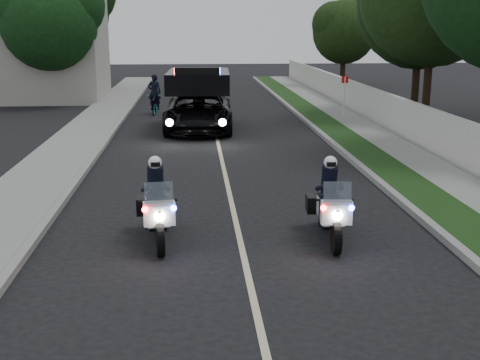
# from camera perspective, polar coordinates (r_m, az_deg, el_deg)

# --- Properties ---
(ground) EXTENTS (120.00, 120.00, 0.00)m
(ground) POSITION_cam_1_polar(r_m,az_deg,el_deg) (11.95, 0.28, -6.71)
(ground) COLOR black
(ground) RESTS_ON ground
(curb_right) EXTENTS (0.20, 60.00, 0.15)m
(curb_right) POSITION_cam_1_polar(r_m,az_deg,el_deg) (22.12, 8.83, 2.97)
(curb_right) COLOR gray
(curb_right) RESTS_ON ground
(grass_verge) EXTENTS (1.20, 60.00, 0.16)m
(grass_verge) POSITION_cam_1_polar(r_m,az_deg,el_deg) (22.29, 10.58, 2.99)
(grass_verge) COLOR #193814
(grass_verge) RESTS_ON ground
(sidewalk_right) EXTENTS (1.40, 60.00, 0.16)m
(sidewalk_right) POSITION_cam_1_polar(r_m,az_deg,el_deg) (22.66, 13.77, 3.00)
(sidewalk_right) COLOR gray
(sidewalk_right) RESTS_ON ground
(property_wall) EXTENTS (0.22, 60.00, 1.50)m
(property_wall) POSITION_cam_1_polar(r_m,az_deg,el_deg) (22.88, 16.25, 4.66)
(property_wall) COLOR beige
(property_wall) RESTS_ON ground
(curb_left) EXTENTS (0.20, 60.00, 0.15)m
(curb_left) POSITION_cam_1_polar(r_m,az_deg,el_deg) (21.79, -12.71, 2.63)
(curb_left) COLOR gray
(curb_left) RESTS_ON ground
(sidewalk_left) EXTENTS (2.00, 60.00, 0.16)m
(sidewalk_left) POSITION_cam_1_polar(r_m,az_deg,el_deg) (21.97, -15.55, 2.56)
(sidewalk_left) COLOR gray
(sidewalk_left) RESTS_ON ground
(building_far) EXTENTS (8.00, 6.00, 7.00)m
(building_far) POSITION_cam_1_polar(r_m,az_deg,el_deg) (38.25, -18.52, 12.15)
(building_far) COLOR #A8A396
(building_far) RESTS_ON ground
(lane_marking) EXTENTS (0.12, 50.00, 0.01)m
(lane_marking) POSITION_cam_1_polar(r_m,az_deg,el_deg) (21.58, -1.86, 2.67)
(lane_marking) COLOR #BFB78C
(lane_marking) RESTS_ON ground
(police_moto_left) EXTENTS (0.93, 2.09, 1.72)m
(police_moto_left) POSITION_cam_1_polar(r_m,az_deg,el_deg) (12.74, -7.48, -5.51)
(police_moto_left) COLOR silver
(police_moto_left) RESTS_ON ground
(police_moto_right) EXTENTS (0.83, 2.04, 1.70)m
(police_moto_right) POSITION_cam_1_polar(r_m,az_deg,el_deg) (12.86, 8.09, -5.35)
(police_moto_right) COLOR silver
(police_moto_right) RESTS_ON ground
(police_suv) EXTENTS (2.90, 5.88, 2.81)m
(police_suv) POSITION_cam_1_polar(r_m,az_deg,el_deg) (25.96, -3.75, 4.55)
(police_suv) COLOR black
(police_suv) RESTS_ON ground
(bicycle) EXTENTS (0.71, 1.90, 0.98)m
(bicycle) POSITION_cam_1_polar(r_m,az_deg,el_deg) (30.98, -7.73, 5.98)
(bicycle) COLOR black
(bicycle) RESTS_ON ground
(cyclist) EXTENTS (0.64, 0.45, 1.71)m
(cyclist) POSITION_cam_1_polar(r_m,az_deg,el_deg) (30.98, -7.73, 5.98)
(cyclist) COLOR black
(cyclist) RESTS_ON ground
(sign_post) EXTENTS (0.41, 0.41, 2.04)m
(sign_post) POSITION_cam_1_polar(r_m,az_deg,el_deg) (29.27, 9.40, 5.46)
(sign_post) COLOR #AE280C
(sign_post) RESTS_ON ground
(tree_right_c) EXTENTS (7.23, 7.23, 9.90)m
(tree_right_c) POSITION_cam_1_polar(r_m,az_deg,el_deg) (31.90, 15.52, 5.83)
(tree_right_c) COLOR #173511
(tree_right_c) RESTS_ON ground
(tree_right_d) EXTENTS (8.61, 8.61, 10.95)m
(tree_right_d) POSITION_cam_1_polar(r_m,az_deg,el_deg) (30.34, 16.47, 5.37)
(tree_right_d) COLOR #224115
(tree_right_d) RESTS_ON ground
(tree_right_e) EXTENTS (5.65, 5.65, 7.28)m
(tree_right_e) POSITION_cam_1_polar(r_m,az_deg,el_deg) (45.09, 9.27, 8.38)
(tree_right_e) COLOR #1D3611
(tree_right_e) RESTS_ON ground
(tree_left_near) EXTENTS (6.47, 6.47, 8.46)m
(tree_left_near) POSITION_cam_1_polar(r_m,az_deg,el_deg) (35.49, -16.49, 6.53)
(tree_left_near) COLOR #143C15
(tree_left_near) RESTS_ON ground
(tree_left_far) EXTENTS (6.61, 6.61, 10.05)m
(tree_left_far) POSITION_cam_1_polar(r_m,az_deg,el_deg) (42.97, -15.47, 7.79)
(tree_left_far) COLOR #143410
(tree_left_far) RESTS_ON ground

